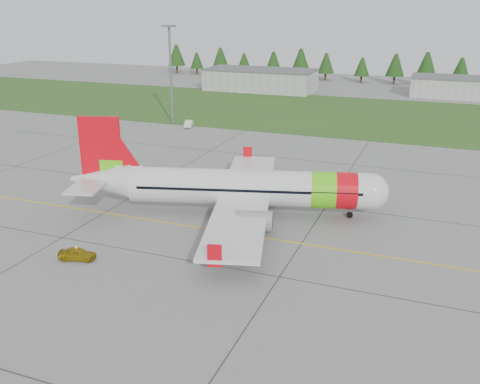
% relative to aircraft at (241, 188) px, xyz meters
% --- Properties ---
extents(ground, '(320.00, 320.00, 0.00)m').
position_rel_aircraft_xyz_m(ground, '(-0.82, -13.82, -3.39)').
color(ground, gray).
rests_on(ground, ground).
extents(aircraft, '(37.95, 35.78, 11.74)m').
position_rel_aircraft_xyz_m(aircraft, '(0.00, 0.00, 0.00)').
color(aircraft, silver).
rests_on(aircraft, ground).
extents(follow_me_car, '(1.63, 1.79, 3.73)m').
position_rel_aircraft_xyz_m(follow_me_car, '(-10.85, -17.65, -1.52)').
color(follow_me_car, yellow).
rests_on(follow_me_car, ground).
extents(service_van, '(1.84, 1.79, 4.29)m').
position_rel_aircraft_xyz_m(service_van, '(-28.02, 42.20, -1.24)').
color(service_van, silver).
rests_on(service_van, ground).
extents(grass_strip, '(320.00, 50.00, 0.03)m').
position_rel_aircraft_xyz_m(grass_strip, '(-0.82, 68.18, -3.37)').
color(grass_strip, '#30561E').
rests_on(grass_strip, ground).
extents(taxi_guideline, '(120.00, 0.25, 0.02)m').
position_rel_aircraft_xyz_m(taxi_guideline, '(-0.82, -5.82, -3.37)').
color(taxi_guideline, gold).
rests_on(taxi_guideline, ground).
extents(hangar_west, '(32.00, 14.00, 6.00)m').
position_rel_aircraft_xyz_m(hangar_west, '(-30.82, 96.18, -0.39)').
color(hangar_west, '#A8A8A3').
rests_on(hangar_west, ground).
extents(hangar_east, '(24.00, 12.00, 5.20)m').
position_rel_aircraft_xyz_m(hangar_east, '(24.18, 104.18, -0.79)').
color(hangar_east, '#A8A8A3').
rests_on(hangar_east, ground).
extents(floodlight_mast, '(0.50, 0.50, 20.00)m').
position_rel_aircraft_xyz_m(floodlight_mast, '(-32.82, 44.18, 6.61)').
color(floodlight_mast, slate).
rests_on(floodlight_mast, ground).
extents(treeline, '(160.00, 8.00, 10.00)m').
position_rel_aircraft_xyz_m(treeline, '(-0.82, 124.18, 1.61)').
color(treeline, '#1C3F14').
rests_on(treeline, ground).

